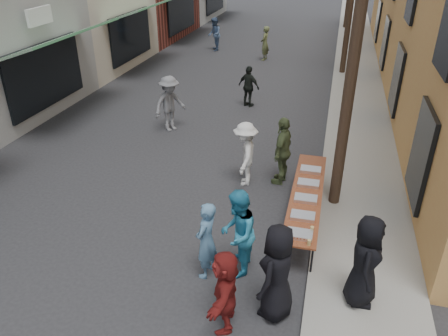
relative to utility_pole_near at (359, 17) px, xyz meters
The scene contains 24 objects.
ground 6.91m from the utility_pole_near, 145.10° to the right, with size 120.00×120.00×0.00m, color #28282B.
sidewalk 12.82m from the utility_pole_near, 86.66° to the left, with size 2.20×60.00×0.10m, color gray.
utility_pole_near is the anchor object (origin of this frame).
serving_table 3.94m from the utility_pole_near, 126.20° to the right, with size 0.70×4.00×0.75m.
catering_tray_sausage 4.54m from the utility_pole_near, 104.35° to the right, with size 0.50×0.33×0.08m, color maroon.
catering_tray_foil_b 4.21m from the utility_pole_near, 108.98° to the right, with size 0.50×0.33×0.08m, color #B2B2B7.
catering_tray_buns 3.95m from the utility_pole_near, 118.67° to the right, with size 0.50×0.33×0.08m, color tan.
catering_tray_foil_d 3.80m from the utility_pole_near, 143.14° to the right, with size 0.50×0.33×0.08m, color #B2B2B7.
catering_tray_buns_end 3.77m from the utility_pole_near, 161.77° to the left, with size 0.50×0.33×0.08m, color tan.
condiment_jar_a 4.75m from the utility_pole_near, 107.03° to the right, with size 0.07×0.07×0.08m, color #A57F26.
condiment_jar_b 4.69m from the utility_pole_near, 107.61° to the right, with size 0.07×0.07×0.08m, color #A57F26.
condiment_jar_c 4.63m from the utility_pole_near, 108.24° to the right, with size 0.07×0.07×0.08m, color #A57F26.
cup_stack 4.65m from the utility_pole_near, 99.15° to the right, with size 0.08×0.08×0.12m, color tan.
guest_front_a 5.36m from the utility_pole_near, 103.03° to the right, with size 0.90×0.59×1.85m, color black.
guest_front_b 5.43m from the utility_pole_near, 126.27° to the right, with size 0.60×0.39×1.64m, color #547FA2.
guest_front_c 5.00m from the utility_pole_near, 121.07° to the right, with size 0.89×0.70×1.84m, color teal.
guest_front_d 4.37m from the utility_pole_near, 168.16° to the left, with size 1.13×0.65×1.75m, color silver.
guest_front_e 3.93m from the utility_pole_near, 150.36° to the left, with size 1.10×0.46×1.88m, color #4E5D35.
guest_queue_back 5.99m from the utility_pole_near, 111.31° to the right, with size 1.42×0.45×1.53m, color maroon.
server 4.85m from the utility_pole_near, 80.75° to the right, with size 0.87×0.57×1.78m, color black.
passerby_left 7.49m from the utility_pole_near, 148.25° to the left, with size 1.22×0.70×1.90m, color slate.
passerby_mid 8.22m from the utility_pole_near, 118.45° to the left, with size 0.93×0.39×1.59m, color black.
passerby_right 14.79m from the utility_pole_near, 106.66° to the left, with size 0.64×0.42×1.77m, color #5C673B.
passerby_far 17.22m from the utility_pole_near, 115.69° to the left, with size 0.90×0.70×1.85m, color #4A658F.
Camera 1 is at (3.93, -6.62, 5.98)m, focal length 35.00 mm.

